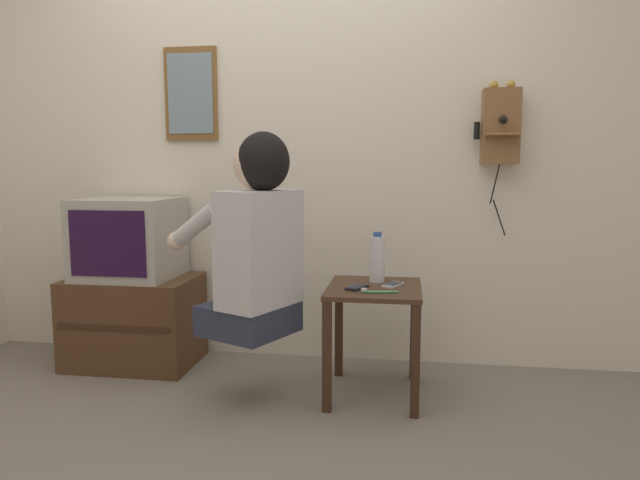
# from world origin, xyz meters

# --- Properties ---
(ground_plane) EXTENTS (14.00, 14.00, 0.00)m
(ground_plane) POSITION_xyz_m (0.00, 0.00, 0.00)
(ground_plane) COLOR slate
(wall_back) EXTENTS (6.80, 0.05, 2.55)m
(wall_back) POSITION_xyz_m (0.00, 1.15, 1.27)
(wall_back) COLOR silver
(wall_back) RESTS_ON ground_plane
(side_table) EXTENTS (0.44, 0.51, 0.54)m
(side_table) POSITION_xyz_m (0.54, 0.61, 0.42)
(side_table) COLOR #422819
(side_table) RESTS_ON ground_plane
(person) EXTENTS (0.62, 0.57, 0.93)m
(person) POSITION_xyz_m (0.01, 0.43, 0.78)
(person) COLOR #2D3347
(person) RESTS_ON ground_plane
(tv_stand) EXTENTS (0.69, 0.48, 0.49)m
(tv_stand) POSITION_xyz_m (-0.81, 0.86, 0.25)
(tv_stand) COLOR #51331E
(tv_stand) RESTS_ON ground_plane
(television) EXTENTS (0.50, 0.47, 0.44)m
(television) POSITION_xyz_m (-0.82, 0.87, 0.71)
(television) COLOR #ADA89E
(television) RESTS_ON tv_stand
(wall_phone_antique) EXTENTS (0.23, 0.18, 0.80)m
(wall_phone_antique) POSITION_xyz_m (1.16, 1.07, 1.31)
(wall_phone_antique) COLOR brown
(framed_picture) EXTENTS (0.31, 0.03, 0.52)m
(framed_picture) POSITION_xyz_m (-0.54, 1.11, 1.51)
(framed_picture) COLOR brown
(cell_phone_held) EXTENTS (0.11, 0.14, 0.01)m
(cell_phone_held) POSITION_xyz_m (0.47, 0.55, 0.54)
(cell_phone_held) COLOR black
(cell_phone_held) RESTS_ON side_table
(cell_phone_spare) EXTENTS (0.11, 0.14, 0.01)m
(cell_phone_spare) POSITION_xyz_m (0.63, 0.64, 0.54)
(cell_phone_spare) COLOR silver
(cell_phone_spare) RESTS_ON side_table
(water_bottle) EXTENTS (0.07, 0.07, 0.25)m
(water_bottle) POSITION_xyz_m (0.55, 0.73, 0.65)
(water_bottle) COLOR silver
(water_bottle) RESTS_ON side_table
(toothbrush) EXTENTS (0.17, 0.03, 0.02)m
(toothbrush) POSITION_xyz_m (0.56, 0.47, 0.54)
(toothbrush) COLOR #4CBF66
(toothbrush) RESTS_ON side_table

